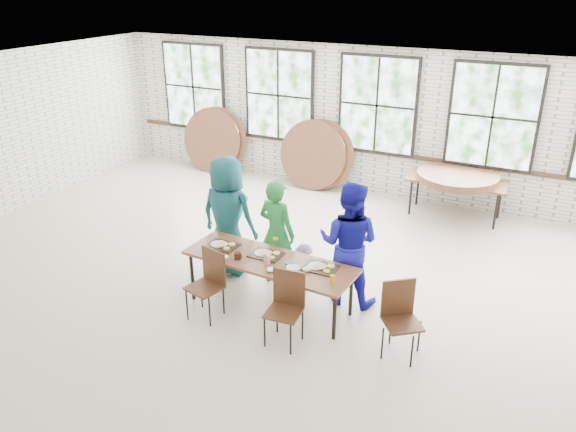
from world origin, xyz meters
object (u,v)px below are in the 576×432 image
object	(u,v)px
dining_table	(269,263)
chair_near_left	(209,278)
chair_near_right	(286,301)
storage_table	(457,183)

from	to	relation	value
dining_table	chair_near_left	xyz separation A→B (m)	(-0.64, -0.51, -0.13)
chair_near_right	storage_table	xyz separation A→B (m)	(1.13, 4.92, 0.13)
dining_table	chair_near_left	size ratio (longest dim) A/B	2.57
chair_near_right	storage_table	distance (m)	5.05
dining_table	chair_near_right	world-z (taller)	chair_near_right
storage_table	chair_near_right	bearing A→B (deg)	-103.07
chair_near_left	chair_near_right	bearing A→B (deg)	10.99
dining_table	chair_near_left	bearing A→B (deg)	-138.09
dining_table	chair_near_right	size ratio (longest dim) A/B	2.57
chair_near_left	storage_table	bearing A→B (deg)	78.42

